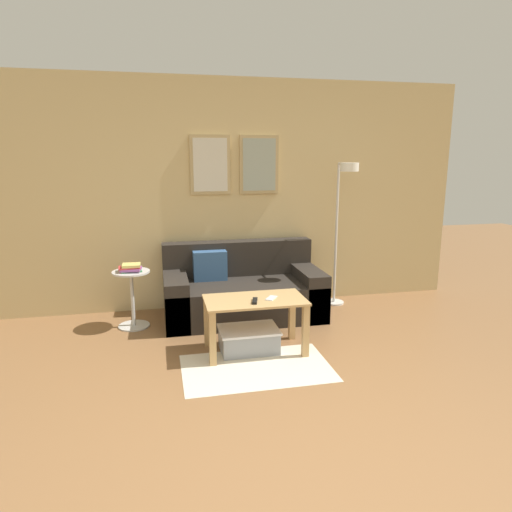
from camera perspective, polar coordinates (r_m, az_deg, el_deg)
The scene contains 11 objects.
ground_plane at distance 2.81m, azimuth 6.21°, elevation -25.28°, with size 16.00×16.00×0.00m, color brown.
wall_back at distance 5.20m, azimuth -4.08°, elevation 7.61°, with size 5.60×0.09×2.55m.
area_rug at distance 3.88m, azimuth 0.07°, elevation -13.80°, with size 1.22×0.75×0.01m, color beige.
couch at distance 4.97m, azimuth -1.78°, elevation -4.46°, with size 1.67×0.85×0.78m.
coffee_table at distance 4.05m, azimuth -0.13°, elevation -6.86°, with size 0.88×0.48×0.49m.
storage_bin at distance 4.15m, azimuth -0.92°, elevation -10.38°, with size 0.53×0.37×0.21m.
floor_lamp at distance 5.14m, azimuth 10.84°, elevation 5.77°, with size 0.24×0.51×1.64m.
side_table at distance 4.79m, azimuth -15.22°, elevation -4.55°, with size 0.37×0.37×0.59m.
book_stack at distance 4.71m, azimuth -15.38°, elevation -1.43°, with size 0.23×0.20×0.08m.
remote_control at distance 3.93m, azimuth -0.15°, elevation -5.62°, with size 0.04×0.15×0.02m, color black.
cell_phone at distance 4.03m, azimuth 1.92°, elevation -5.27°, with size 0.07×0.14×0.01m, color silver.
Camera 1 is at (-0.74, -2.10, 1.72)m, focal length 32.00 mm.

